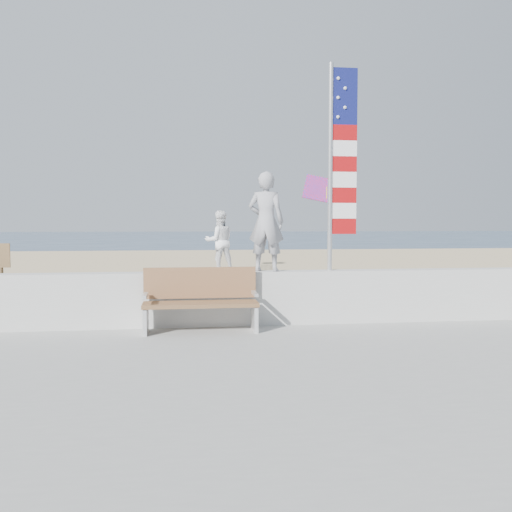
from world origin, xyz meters
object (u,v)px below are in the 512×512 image
object	(u,v)px
child	(219,241)
flag	(338,158)
bench	(201,299)
adult	(266,222)

from	to	relation	value
child	flag	distance (m)	2.45
child	bench	world-z (taller)	child
bench	flag	distance (m)	3.32
adult	bench	size ratio (longest dim) A/B	0.93
flag	adult	bearing A→B (deg)	179.99
flag	child	bearing A→B (deg)	179.99
child	bench	bearing A→B (deg)	42.82
child	flag	bearing A→B (deg)	169.01
child	bench	size ratio (longest dim) A/B	0.57
child	adult	bearing A→B (deg)	169.01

